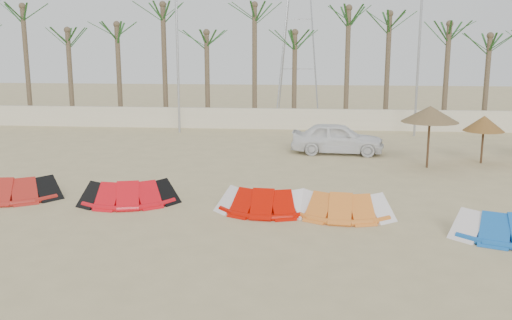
# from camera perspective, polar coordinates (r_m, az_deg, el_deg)

# --- Properties ---
(ground) EXTENTS (120.00, 120.00, 0.00)m
(ground) POSITION_cam_1_polar(r_m,az_deg,el_deg) (14.87, -2.20, -9.63)
(ground) COLOR tan
(ground) RESTS_ON ground
(boundary_wall) EXTENTS (60.00, 0.30, 1.30)m
(boundary_wall) POSITION_cam_1_polar(r_m,az_deg,el_deg) (36.09, 2.40, 4.14)
(boundary_wall) COLOR beige
(boundary_wall) RESTS_ON ground
(palm_line) EXTENTS (52.00, 4.00, 7.70)m
(palm_line) POSITION_cam_1_polar(r_m,az_deg,el_deg) (37.26, 3.65, 13.29)
(palm_line) COLOR brown
(palm_line) RESTS_ON ground
(lamp_b) EXTENTS (1.25, 0.14, 11.00)m
(lamp_b) POSITION_cam_1_polar(r_m,az_deg,el_deg) (34.63, -7.85, 12.21)
(lamp_b) COLOR #A5A8AD
(lamp_b) RESTS_ON ground
(lamp_c) EXTENTS (1.25, 0.14, 11.00)m
(lamp_c) POSITION_cam_1_polar(r_m,az_deg,el_deg) (34.29, 16.12, 11.87)
(lamp_c) COLOR #A5A8AD
(lamp_c) RESTS_ON ground
(pylon) EXTENTS (3.00, 3.00, 14.00)m
(pylon) POSITION_cam_1_polar(r_m,az_deg,el_deg) (42.09, 4.19, 4.31)
(pylon) COLOR #A5A8AD
(pylon) RESTS_ON ground
(kite_red_left) EXTENTS (3.80, 2.07, 0.90)m
(kite_red_left) POSITION_cam_1_polar(r_m,az_deg,el_deg) (21.94, -23.38, -2.41)
(kite_red_left) COLOR #A71F17
(kite_red_left) RESTS_ON ground
(kite_red_mid) EXTENTS (3.50, 2.18, 0.90)m
(kite_red_mid) POSITION_cam_1_polar(r_m,az_deg,el_deg) (20.03, -12.34, -2.99)
(kite_red_mid) COLOR red
(kite_red_mid) RESTS_ON ground
(kite_red_right) EXTENTS (3.22, 1.74, 0.90)m
(kite_red_right) POSITION_cam_1_polar(r_m,az_deg,el_deg) (18.59, 0.93, -3.86)
(kite_red_right) COLOR #C30B00
(kite_red_right) RESTS_ON ground
(kite_orange) EXTENTS (3.29, 1.81, 0.90)m
(kite_orange) POSITION_cam_1_polar(r_m,az_deg,el_deg) (18.32, 8.46, -4.23)
(kite_orange) COLOR orange
(kite_orange) RESTS_ON ground
(parasol_left) EXTENTS (2.47, 2.47, 2.72)m
(parasol_left) POSITION_cam_1_polar(r_m,az_deg,el_deg) (25.76, 17.02, 4.41)
(parasol_left) COLOR #4C331E
(parasol_left) RESTS_ON ground
(parasol_mid) EXTENTS (1.83, 1.83, 2.18)m
(parasol_mid) POSITION_cam_1_polar(r_m,az_deg,el_deg) (27.61, 21.84, 3.40)
(parasol_mid) COLOR #4C331E
(parasol_mid) RESTS_ON ground
(car) EXTENTS (4.60, 2.07, 1.53)m
(car) POSITION_cam_1_polar(r_m,az_deg,el_deg) (28.35, 8.15, 2.18)
(car) COLOR white
(car) RESTS_ON ground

